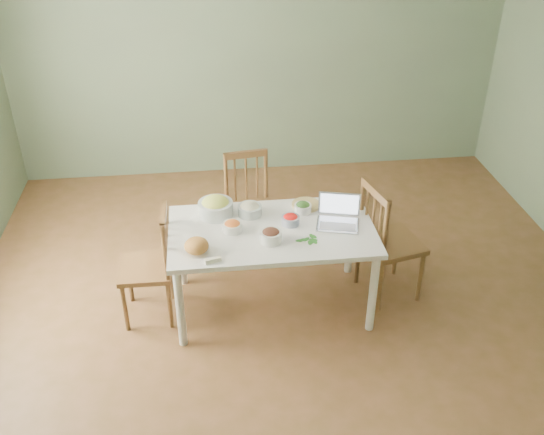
{
  "coord_description": "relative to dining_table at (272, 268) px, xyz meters",
  "views": [
    {
      "loc": [
        -0.58,
        -3.53,
        3.09
      ],
      "look_at": [
        -0.14,
        0.15,
        0.8
      ],
      "focal_mm": 40.23,
      "sensor_mm": 36.0,
      "label": 1
    }
  ],
  "objects": [
    {
      "name": "basil_bunch",
      "position": [
        0.22,
        -0.17,
        0.36
      ],
      "size": [
        0.18,
        0.18,
        0.02
      ],
      "primitive_type": null,
      "color": "#21511D",
      "rests_on": "dining_table"
    },
    {
      "name": "bowl_carrot",
      "position": [
        -0.29,
        0.01,
        0.39
      ],
      "size": [
        0.15,
        0.15,
        0.08
      ],
      "primitive_type": null,
      "rotation": [
        0.0,
        0.0,
        -0.08
      ],
      "color": "#F3602E",
      "rests_on": "dining_table"
    },
    {
      "name": "chair_far",
      "position": [
        -0.09,
        0.72,
        0.1
      ],
      "size": [
        0.45,
        0.43,
        0.91
      ],
      "primitive_type": null,
      "rotation": [
        0.0,
        0.0,
        0.13
      ],
      "color": "brown",
      "rests_on": "floor"
    },
    {
      "name": "bowl_broccoli",
      "position": [
        0.26,
        0.22,
        0.39
      ],
      "size": [
        0.15,
        0.15,
        0.08
      ],
      "primitive_type": null,
      "rotation": [
        0.0,
        0.0,
        0.15
      ],
      "color": "#1D3D15",
      "rests_on": "dining_table"
    },
    {
      "name": "chair_right",
      "position": [
        0.93,
        0.06,
        0.14
      ],
      "size": [
        0.5,
        0.51,
        0.98
      ],
      "primitive_type": null,
      "rotation": [
        0.0,
        0.0,
        1.8
      ],
      "color": "brown",
      "rests_on": "floor"
    },
    {
      "name": "wall_back",
      "position": [
        0.14,
        2.35,
        1.0
      ],
      "size": [
        5.0,
        0.0,
        2.7
      ],
      "primitive_type": "cube",
      "color": "slate",
      "rests_on": "ground"
    },
    {
      "name": "bowl_onion",
      "position": [
        -0.14,
        0.22,
        0.4
      ],
      "size": [
        0.18,
        0.18,
        0.1
      ],
      "primitive_type": null,
      "rotation": [
        0.0,
        0.0,
        0.02
      ],
      "color": "beige",
      "rests_on": "dining_table"
    },
    {
      "name": "flatbread",
      "position": [
        0.3,
        0.3,
        0.36
      ],
      "size": [
        0.26,
        0.26,
        0.02
      ],
      "primitive_type": "cylinder",
      "rotation": [
        0.0,
        0.0,
        0.18
      ],
      "color": "tan",
      "rests_on": "dining_table"
    },
    {
      "name": "dining_table",
      "position": [
        0.0,
        0.0,
        0.0
      ],
      "size": [
        1.49,
        0.84,
        0.7
      ],
      "primitive_type": null,
      "color": "white",
      "rests_on": "floor"
    },
    {
      "name": "floor",
      "position": [
        0.14,
        -0.15,
        -0.35
      ],
      "size": [
        5.0,
        5.0,
        0.0
      ],
      "primitive_type": "cube",
      "color": "brown",
      "rests_on": "ground"
    },
    {
      "name": "bowl_squash",
      "position": [
        -0.39,
        0.25,
        0.42
      ],
      "size": [
        0.32,
        0.32,
        0.15
      ],
      "primitive_type": null,
      "rotation": [
        0.0,
        0.0,
        0.26
      ],
      "color": "#E4EB74",
      "rests_on": "dining_table"
    },
    {
      "name": "butter_stick",
      "position": [
        -0.44,
        -0.35,
        0.37
      ],
      "size": [
        0.12,
        0.06,
        0.03
      ],
      "primitive_type": "cube",
      "rotation": [
        0.0,
        0.0,
        0.28
      ],
      "color": "beige",
      "rests_on": "dining_table"
    },
    {
      "name": "bread_boule",
      "position": [
        -0.54,
        -0.23,
        0.4
      ],
      "size": [
        0.21,
        0.21,
        0.11
      ],
      "primitive_type": "ellipsoid",
      "rotation": [
        0.0,
        0.0,
        0.26
      ],
      "color": "#A47835",
      "rests_on": "dining_table"
    },
    {
      "name": "laptop",
      "position": [
        0.48,
        -0.01,
        0.46
      ],
      "size": [
        0.36,
        0.32,
        0.22
      ],
      "primitive_type": null,
      "rotation": [
        0.0,
        0.0,
        -0.25
      ],
      "color": "silver",
      "rests_on": "dining_table"
    },
    {
      "name": "chair_left",
      "position": [
        -0.93,
        0.01,
        0.1
      ],
      "size": [
        0.38,
        0.4,
        0.9
      ],
      "primitive_type": null,
      "rotation": [
        0.0,
        0.0,
        -1.59
      ],
      "color": "brown",
      "rests_on": "floor"
    },
    {
      "name": "bowl_redpep",
      "position": [
        0.14,
        0.06,
        0.39
      ],
      "size": [
        0.16,
        0.16,
        0.08
      ],
      "primitive_type": null,
      "rotation": [
        0.0,
        0.0,
        0.24
      ],
      "color": "#E00001",
      "rests_on": "dining_table"
    },
    {
      "name": "bowl_mushroom",
      "position": [
        -0.03,
        -0.16,
        0.4
      ],
      "size": [
        0.19,
        0.19,
        0.1
      ],
      "primitive_type": null,
      "rotation": [
        0.0,
        0.0,
        -0.26
      ],
      "color": "black",
      "rests_on": "dining_table"
    }
  ]
}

